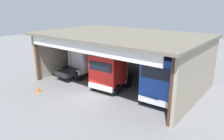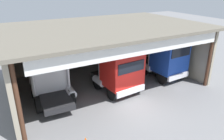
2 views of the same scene
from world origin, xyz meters
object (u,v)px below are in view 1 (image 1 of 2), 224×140
at_px(truck_red_left_bay, 109,71).
at_px(tool_cart, 164,74).
at_px(oil_drum, 165,76).
at_px(truck_white_center_bay, 83,60).
at_px(traffic_cone, 38,89).
at_px(truck_blue_center_right_bay, 162,79).

bearing_deg(truck_red_left_bay, tool_cart, -118.68).
distance_m(oil_drum, tool_cart, 0.48).
height_order(truck_white_center_bay, traffic_cone, truck_white_center_bay).
relative_size(truck_blue_center_right_bay, tool_cart, 4.81).
height_order(oil_drum, tool_cart, tool_cart).
height_order(truck_red_left_bay, oil_drum, truck_red_left_bay).
relative_size(truck_blue_center_right_bay, traffic_cone, 8.58).
bearing_deg(oil_drum, tool_cart, 128.18).
bearing_deg(truck_blue_center_right_bay, traffic_cone, 22.88).
distance_m(truck_red_left_bay, oil_drum, 6.16).
relative_size(truck_white_center_bay, truck_blue_center_right_bay, 0.96).
bearing_deg(truck_blue_center_right_bay, truck_red_left_bay, 0.64).
distance_m(truck_red_left_bay, tool_cart, 6.35).
distance_m(truck_blue_center_right_bay, tool_cart, 6.00).
relative_size(truck_red_left_bay, truck_blue_center_right_bay, 0.91).
bearing_deg(truck_red_left_bay, oil_drum, -122.68).
distance_m(truck_white_center_bay, traffic_cone, 5.85).
xyz_separation_m(truck_white_center_bay, traffic_cone, (0.23, -5.67, -1.42)).
bearing_deg(truck_blue_center_right_bay, truck_white_center_bay, -10.18).
relative_size(truck_white_center_bay, truck_red_left_bay, 1.05).
xyz_separation_m(truck_white_center_bay, truck_red_left_bay, (4.70, -1.50, -0.01)).
relative_size(truck_white_center_bay, oil_drum, 4.96).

